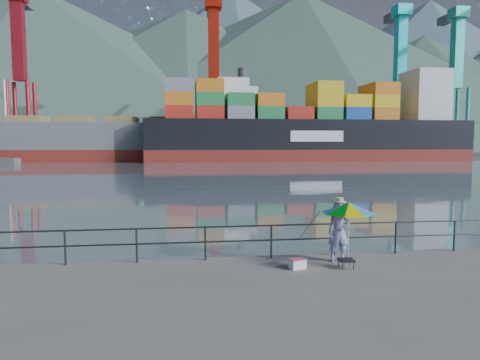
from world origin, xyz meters
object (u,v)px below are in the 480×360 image
beach_umbrella (349,208)px  container_ship (317,130)px  bulk_carrier (149,139)px  fisherman (339,232)px  cooler_bag (297,264)px

beach_umbrella → container_ship: 73.70m
beach_umbrella → bulk_carrier: (-11.36, 74.14, 2.36)m
bulk_carrier → container_ship: 33.02m
fisherman → container_ship: 73.29m
fisherman → beach_umbrella: (0.09, -0.51, 0.80)m
cooler_bag → container_ship: bearing=53.5°
cooler_bag → fisherman: bearing=1.5°
container_ship → beach_umbrella: bearing=-106.9°
fisherman → beach_umbrella: size_ratio=0.96×
cooler_bag → bulk_carrier: bearing=79.1°
beach_umbrella → bulk_carrier: bearing=98.7°
fisherman → container_ship: (21.49, 69.90, 4.93)m
cooler_bag → bulk_carrier: 74.89m
cooler_bag → beach_umbrella: bearing=-18.8°
beach_umbrella → container_ship: container_ship is taller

